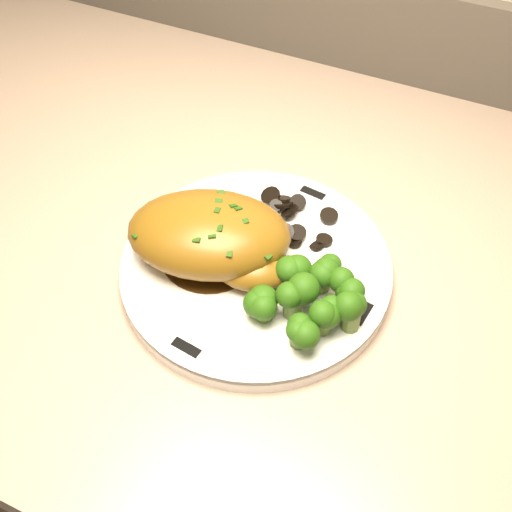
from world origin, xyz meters
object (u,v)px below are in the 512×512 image
at_px(counter, 448,502).
at_px(broccoli_florets, 311,299).
at_px(plate, 256,269).
at_px(chicken_breast, 214,238).

height_order(counter, broccoli_florets, counter).
relative_size(plate, broccoli_florets, 2.65).
bearing_deg(counter, plate, -169.25).
bearing_deg(broccoli_florets, counter, 22.53).
height_order(chicken_breast, broccoli_florets, chicken_breast).
xyz_separation_m(chicken_breast, broccoli_florets, (0.10, -0.02, -0.01)).
distance_m(counter, broccoli_florets, 0.50).
relative_size(counter, chicken_breast, 11.03).
xyz_separation_m(counter, chicken_breast, (-0.30, -0.06, 0.46)).
xyz_separation_m(counter, broccoli_florets, (-0.20, -0.08, 0.45)).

